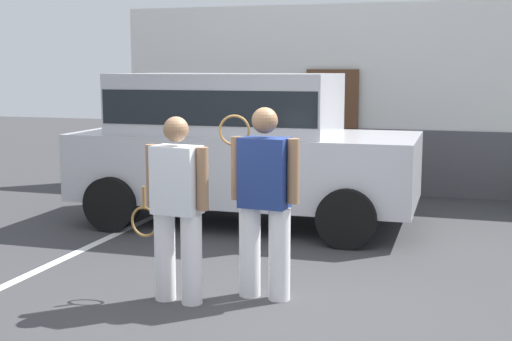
# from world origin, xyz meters

# --- Properties ---
(ground_plane) EXTENTS (40.00, 40.00, 0.00)m
(ground_plane) POSITION_xyz_m (0.00, 0.00, 0.00)
(ground_plane) COLOR #38383A
(parking_stripe_0) EXTENTS (0.12, 4.40, 0.01)m
(parking_stripe_0) POSITION_xyz_m (-2.53, 1.50, 0.00)
(parking_stripe_0) COLOR silver
(parking_stripe_0) RESTS_ON ground_plane
(house_frontage) EXTENTS (8.66, 0.40, 3.20)m
(house_frontage) POSITION_xyz_m (-0.01, 6.21, 1.50)
(house_frontage) COLOR white
(house_frontage) RESTS_ON ground_plane
(parked_suv) EXTENTS (4.63, 2.22, 2.05)m
(parked_suv) POSITION_xyz_m (-1.25, 3.20, 1.15)
(parked_suv) COLOR #B7B7BC
(parked_suv) RESTS_ON ground_plane
(tennis_player_man) EXTENTS (0.88, 0.31, 1.70)m
(tennis_player_man) POSITION_xyz_m (-0.72, -0.09, 0.88)
(tennis_player_man) COLOR white
(tennis_player_man) RESTS_ON ground_plane
(tennis_player_woman) EXTENTS (0.79, 0.31, 1.78)m
(tennis_player_woman) POSITION_xyz_m (0.01, 0.25, 0.93)
(tennis_player_woman) COLOR white
(tennis_player_woman) RESTS_ON ground_plane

